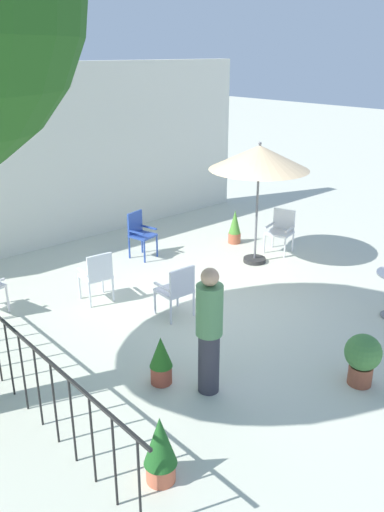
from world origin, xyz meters
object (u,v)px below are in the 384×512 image
object	(u,v)px
patio_umbrella_0	(259,159)
patio_chair_2	(140,231)
potted_plant_1	(161,360)
potted_plant_0	(235,227)
patio_chair_1	(97,273)
patio_chair_4	(177,288)
potted_plant_3	(362,357)
potted_plant_2	(160,448)
patio_chair_0	(281,228)
standing_person	(209,330)

from	to	relation	value
patio_umbrella_0	patio_chair_2	size ratio (longest dim) A/B	2.55
potted_plant_1	potted_plant_0	bearing A→B (deg)	34.18
patio_chair_1	patio_chair_4	bearing A→B (deg)	-63.52
patio_chair_4	potted_plant_3	xyz separation A→B (m)	(0.57, -2.88, -0.11)
patio_chair_4	potted_plant_2	world-z (taller)	patio_chair_4
patio_umbrella_0	patio_chair_0	world-z (taller)	patio_umbrella_0
potted_plant_0	potted_plant_2	bearing A→B (deg)	-141.83
patio_umbrella_0	patio_chair_4	world-z (taller)	patio_umbrella_0
patio_chair_0	potted_plant_1	distance (m)	5.14
patio_chair_2	standing_person	bearing A→B (deg)	-116.01
patio_umbrella_0	potted_plant_1	world-z (taller)	patio_umbrella_0
patio_chair_0	potted_plant_0	distance (m)	1.05
potted_plant_2	patio_chair_2	bearing A→B (deg)	55.56
patio_chair_0	standing_person	distance (m)	5.08
patio_umbrella_0	patio_chair_1	xyz separation A→B (m)	(-3.26, 0.53, -1.54)
patio_chair_4	standing_person	world-z (taller)	standing_person
potted_plant_1	potted_plant_3	xyz separation A→B (m)	(1.85, -1.67, 0.06)
potted_plant_1	standing_person	distance (m)	0.79
patio_chair_1	patio_chair_0	bearing A→B (deg)	-6.73
potted_plant_0	potted_plant_1	distance (m)	5.30
patio_umbrella_0	potted_plant_3	xyz separation A→B (m)	(-2.05, -3.62, -1.66)
patio_chair_4	potted_plant_1	distance (m)	1.76
patio_chair_1	potted_plant_1	distance (m)	2.57
potted_plant_0	patio_chair_2	bearing A→B (deg)	161.00
potted_plant_0	potted_plant_1	xyz separation A→B (m)	(-4.39, -2.98, -0.02)
patio_chair_2	standing_person	distance (m)	4.66
patio_umbrella_0	potted_plant_2	world-z (taller)	patio_umbrella_0
potted_plant_2	standing_person	size ratio (longest dim) A/B	0.45
patio_chair_0	potted_plant_0	world-z (taller)	patio_chair_0
patio_chair_2	patio_chair_4	world-z (taller)	patio_chair_2
potted_plant_1	potted_plant_2	bearing A→B (deg)	-128.62
patio_umbrella_0	potted_plant_0	xyz separation A→B (m)	(0.49, 1.03, -1.70)
patio_chair_0	patio_chair_4	size ratio (longest dim) A/B	1.02
potted_plant_0	patio_chair_0	bearing A→B (deg)	-70.51
patio_umbrella_0	potted_plant_3	distance (m)	4.48
potted_plant_0	potted_plant_1	world-z (taller)	potted_plant_0
patio_chair_1	potted_plant_1	xyz separation A→B (m)	(-0.64, -2.48, -0.18)
patio_chair_4	potted_plant_3	world-z (taller)	patio_chair_4
patio_chair_0	patio_chair_4	bearing A→B (deg)	-167.07
patio_chair_0	potted_plant_2	world-z (taller)	patio_chair_0
potted_plant_0	potted_plant_3	xyz separation A→B (m)	(-2.54, -4.65, 0.04)
potted_plant_0	standing_person	world-z (taller)	standing_person
patio_chair_1	patio_umbrella_0	bearing A→B (deg)	-9.33
patio_chair_0	potted_plant_2	bearing A→B (deg)	-150.42
patio_chair_1	patio_chair_2	size ratio (longest dim) A/B	0.95
potted_plant_0	potted_plant_3	size ratio (longest dim) A/B	1.07
patio_chair_1	potted_plant_1	size ratio (longest dim) A/B	1.35
patio_chair_2	patio_chair_1	bearing A→B (deg)	-145.51
patio_chair_4	standing_person	xyz separation A→B (m)	(-0.94, -1.71, 0.34)
patio_umbrella_0	potted_plant_2	bearing A→B (deg)	-146.81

